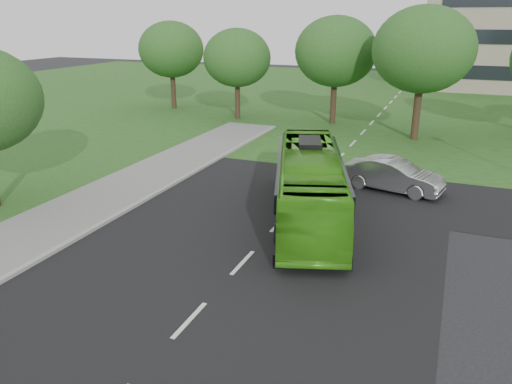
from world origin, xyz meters
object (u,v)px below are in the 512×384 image
(tree_park_f, at_px, (171,50))
(tree_park_a, at_px, (237,58))
(tree_park_b, at_px, (336,52))
(sedan, at_px, (393,175))
(tree_park_c, at_px, (423,50))
(bus, at_px, (309,185))

(tree_park_f, bearing_deg, tree_park_a, -17.22)
(tree_park_b, relative_size, tree_park_f, 1.06)
(tree_park_f, xyz_separation_m, sedan, (23.58, -17.54, -4.83))
(tree_park_a, xyz_separation_m, sedan, (15.52, -15.04, -4.44))
(tree_park_a, xyz_separation_m, tree_park_c, (15.47, -2.47, 1.16))
(tree_park_b, xyz_separation_m, bus, (4.13, -21.39, -4.37))
(sedan, bearing_deg, tree_park_c, 12.39)
(tree_park_b, xyz_separation_m, sedan, (7.13, -16.12, -5.10))
(tree_park_a, bearing_deg, tree_park_f, 162.78)
(tree_park_f, bearing_deg, sedan, -36.64)
(tree_park_b, bearing_deg, tree_park_a, -172.65)
(tree_park_b, xyz_separation_m, tree_park_f, (-16.45, 1.42, -0.27))
(tree_park_b, bearing_deg, tree_park_f, 175.08)
(tree_park_c, xyz_separation_m, sedan, (0.05, -12.56, -5.59))
(tree_park_b, distance_m, sedan, 18.35)
(tree_park_f, xyz_separation_m, bus, (20.58, -22.81, -4.11))
(tree_park_a, height_order, tree_park_f, tree_park_f)
(tree_park_c, height_order, sedan, tree_park_c)
(tree_park_f, height_order, sedan, tree_park_f)
(tree_park_a, height_order, tree_park_c, tree_park_c)
(tree_park_f, height_order, bus, tree_park_f)
(tree_park_f, distance_m, sedan, 29.78)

